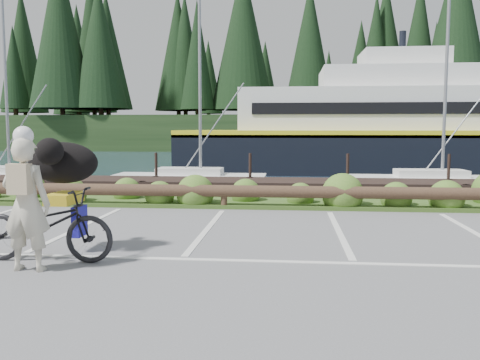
% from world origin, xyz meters
% --- Properties ---
extents(ground, '(72.00, 72.00, 0.00)m').
position_xyz_m(ground, '(0.00, 0.00, 0.00)').
color(ground, '#5E5E61').
extents(harbor_backdrop, '(170.00, 160.00, 30.00)m').
position_xyz_m(harbor_backdrop, '(0.39, 78.47, -0.00)').
color(harbor_backdrop, '#1A2E40').
rests_on(harbor_backdrop, ground).
extents(vegetation_strip, '(34.00, 1.60, 0.10)m').
position_xyz_m(vegetation_strip, '(0.00, 5.30, 0.05)').
color(vegetation_strip, '#3D5B21').
rests_on(vegetation_strip, ground).
extents(log_rail, '(32.00, 0.30, 0.60)m').
position_xyz_m(log_rail, '(0.00, 4.60, 0.00)').
color(log_rail, '#443021').
rests_on(log_rail, ground).
extents(bicycle, '(2.13, 0.76, 1.12)m').
position_xyz_m(bicycle, '(-2.04, -0.71, 0.56)').
color(bicycle, black).
rests_on(bicycle, ground).
extents(cyclist, '(0.69, 0.46, 1.88)m').
position_xyz_m(cyclist, '(-2.04, -1.21, 0.94)').
color(cyclist, beige).
rests_on(cyclist, ground).
extents(dog, '(0.58, 1.17, 0.67)m').
position_xyz_m(dog, '(-2.03, -0.03, 1.45)').
color(dog, black).
rests_on(dog, bicycle).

